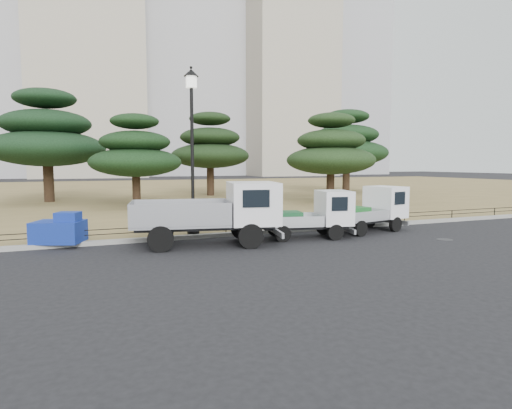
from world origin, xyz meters
name	(u,v)px	position (x,y,z in m)	size (l,w,h in m)	color
ground	(277,246)	(0.00, 0.00, 0.00)	(220.00, 220.00, 0.00)	black
lawn	(151,191)	(0.00, 30.60, 0.07)	(120.00, 56.00, 0.15)	olive
curb	(251,233)	(0.00, 2.60, 0.08)	(120.00, 0.25, 0.16)	gray
truck_large	(215,210)	(-1.93, 1.09, 1.24)	(5.40, 2.91, 2.23)	black
truck_kei_front	(313,215)	(2.02, 1.06, 0.92)	(3.70, 2.13, 1.84)	black
truck_kei_rear	(371,209)	(5.18, 1.60, 0.95)	(3.87, 2.23, 1.90)	black
street_lamp	(192,124)	(-2.30, 2.90, 4.43)	(0.57, 0.57, 6.33)	black
pipe_fence	(249,224)	(0.00, 2.75, 0.44)	(38.00, 0.04, 0.40)	black
tarp_pile	(60,230)	(-7.08, 2.81, 0.58)	(1.92, 1.68, 1.07)	#132E9A
manhole	(445,240)	(6.50, -1.20, 0.01)	(0.60, 0.60, 0.01)	#2D2D30
pine_west_near	(47,137)	(-8.60, 20.52, 4.76)	(7.99, 7.99, 7.99)	black
pine_center_left	(135,153)	(-3.12, 14.93, 3.56)	(5.81, 5.81, 5.91)	black
pine_center_right	(210,147)	(3.90, 22.24, 4.27)	(6.70, 6.70, 7.11)	black
pine_east_near	(331,151)	(9.72, 12.25, 3.74)	(6.16, 6.16, 6.22)	black
pine_east_far	(347,145)	(17.17, 21.44, 4.67)	(7.80, 7.80, 7.84)	black
tower_center_left	(85,45)	(-5.00, 85.00, 27.50)	(22.00, 20.00, 55.00)	#AAA08C
tower_center_right	(183,13)	(18.00, 95.00, 40.00)	(26.00, 24.00, 80.00)	#A0A0A5
tower_east	(286,76)	(40.00, 82.00, 24.00)	(20.00, 18.00, 48.00)	#AAA08C
tower_far_east	(333,45)	(58.00, 90.00, 35.00)	(24.00, 20.00, 70.00)	#A0A0A5
radio_tower	(386,64)	(72.00, 85.00, 30.04)	(1.80, 1.80, 63.00)	#D83F33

